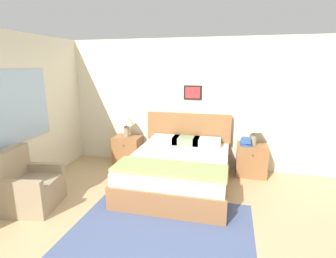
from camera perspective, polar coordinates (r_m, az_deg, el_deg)
wall_back at (r=5.40m, az=4.50°, el=5.42°), size 7.40×0.09×2.60m
wall_left at (r=5.11m, az=-28.03°, el=3.47°), size 0.08×5.36×2.60m
area_rug_main at (r=3.59m, az=-1.53°, el=-21.32°), size 2.31×1.86×0.01m
bed at (r=4.62m, az=2.30°, el=-8.73°), size 1.72×2.06×1.13m
armchair at (r=4.47m, az=-27.86°, el=-11.31°), size 0.80×0.87×0.89m
nightstand_near_window at (r=5.68m, az=-8.69°, el=-4.60°), size 0.56×0.46×0.61m
nightstand_by_door at (r=5.29m, az=17.69°, el=-6.46°), size 0.56×0.46×0.61m
table_lamp_near_window at (r=5.52m, az=-9.07°, el=1.98°), size 0.31×0.31×0.50m
table_lamp_by_door at (r=5.11m, az=18.34°, el=0.54°), size 0.31×0.31×0.50m
book_thick_bottom at (r=5.15m, az=16.58°, el=-3.21°), size 0.22×0.28×0.03m
book_hardcover_middle at (r=5.14m, az=16.60°, el=-2.92°), size 0.21×0.25×0.03m
book_novel_upper at (r=5.13m, az=16.62°, el=-2.56°), size 0.19×0.27×0.04m
book_slim_near_top at (r=5.12m, az=16.65°, el=-2.15°), size 0.22×0.26×0.04m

